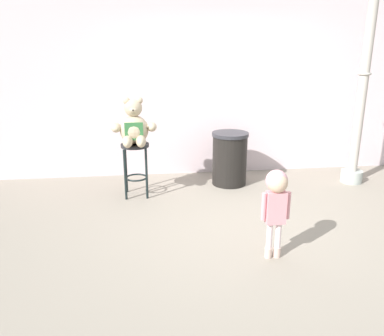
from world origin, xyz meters
The scene contains 7 objects.
ground_plane centered at (0.00, 0.00, 0.00)m, with size 24.00×24.00×0.00m, color gray.
building_wall centered at (0.00, 2.15, 1.97)m, with size 7.85×0.30×3.94m, color silver.
bar_stool_with_teddy centered at (-1.28, 1.10, 0.52)m, with size 0.37×0.37×0.73m.
teddy_bear centered at (-1.28, 1.07, 0.95)m, with size 0.59×0.53×0.62m.
child_walking centered at (0.05, -0.72, 0.64)m, with size 0.28×0.22×0.88m.
trash_bin centered at (0.08, 1.41, 0.39)m, with size 0.53×0.53×0.78m.
lamppost centered at (1.94, 1.26, 1.09)m, with size 0.32×0.32×2.76m.
Camera 1 is at (-1.14, -3.98, 1.96)m, focal length 36.45 mm.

